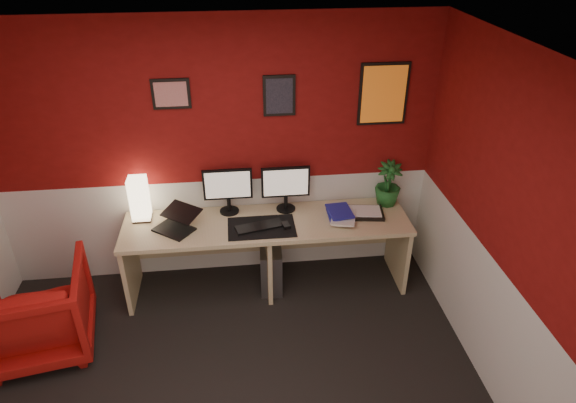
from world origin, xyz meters
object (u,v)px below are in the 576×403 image
(pc_tower, at_px, (271,265))
(shoji_lamp, at_px, (140,200))
(potted_plant, at_px, (388,184))
(monitor_left, at_px, (228,184))
(armchair, at_px, (36,311))
(monitor_right, at_px, (286,182))
(zen_tray, at_px, (364,213))
(laptop, at_px, (173,220))
(desk, at_px, (268,254))

(pc_tower, bearing_deg, shoji_lamp, 174.84)
(potted_plant, bearing_deg, monitor_left, 179.26)
(monitor_left, relative_size, armchair, 0.69)
(monitor_right, bearing_deg, shoji_lamp, -178.97)
(zen_tray, distance_m, potted_plant, 0.37)
(monitor_right, distance_m, armchair, 2.35)
(monitor_left, distance_m, potted_plant, 1.51)
(pc_tower, bearing_deg, monitor_left, 153.93)
(zen_tray, bearing_deg, monitor_left, 171.31)
(shoji_lamp, distance_m, monitor_left, 0.80)
(shoji_lamp, relative_size, monitor_right, 0.69)
(potted_plant, height_order, armchair, potted_plant)
(monitor_left, height_order, armchair, monitor_left)
(shoji_lamp, height_order, armchair, shoji_lamp)
(laptop, distance_m, monitor_left, 0.59)
(monitor_right, relative_size, potted_plant, 1.34)
(pc_tower, bearing_deg, armchair, -160.41)
(armchair, bearing_deg, potted_plant, -176.13)
(zen_tray, bearing_deg, pc_tower, -179.32)
(laptop, relative_size, potted_plant, 0.76)
(monitor_left, bearing_deg, zen_tray, -8.69)
(zen_tray, bearing_deg, potted_plant, 33.45)
(monitor_left, bearing_deg, monitor_right, -1.66)
(monitor_right, bearing_deg, laptop, -166.32)
(monitor_left, bearing_deg, potted_plant, -0.74)
(armchair, bearing_deg, shoji_lamp, -146.89)
(potted_plant, bearing_deg, monitor_right, 179.76)
(desk, distance_m, shoji_lamp, 1.28)
(monitor_right, bearing_deg, monitor_left, 178.34)
(pc_tower, distance_m, armchair, 2.05)
(zen_tray, bearing_deg, desk, -178.13)
(potted_plant, bearing_deg, zen_tray, -146.55)
(desk, xyz_separation_m, monitor_right, (0.20, 0.20, 0.66))
(shoji_lamp, relative_size, monitor_left, 0.69)
(zen_tray, relative_size, potted_plant, 0.81)
(shoji_lamp, distance_m, pc_tower, 1.37)
(laptop, xyz_separation_m, armchair, (-1.10, -0.53, -0.46))
(laptop, relative_size, zen_tray, 0.94)
(monitor_left, bearing_deg, shoji_lamp, -177.17)
(desk, bearing_deg, potted_plant, 9.74)
(monitor_left, relative_size, potted_plant, 1.34)
(monitor_left, distance_m, monitor_right, 0.53)
(shoji_lamp, relative_size, laptop, 1.21)
(shoji_lamp, height_order, monitor_right, monitor_right)
(potted_plant, bearing_deg, shoji_lamp, -179.51)
(monitor_right, height_order, zen_tray, monitor_right)
(potted_plant, relative_size, pc_tower, 0.96)
(monitor_right, bearing_deg, zen_tray, -13.77)
(desk, bearing_deg, shoji_lamp, 170.88)
(laptop, bearing_deg, armchair, -116.81)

